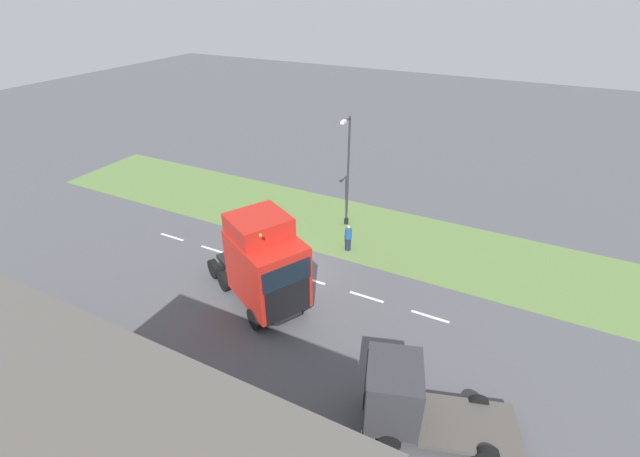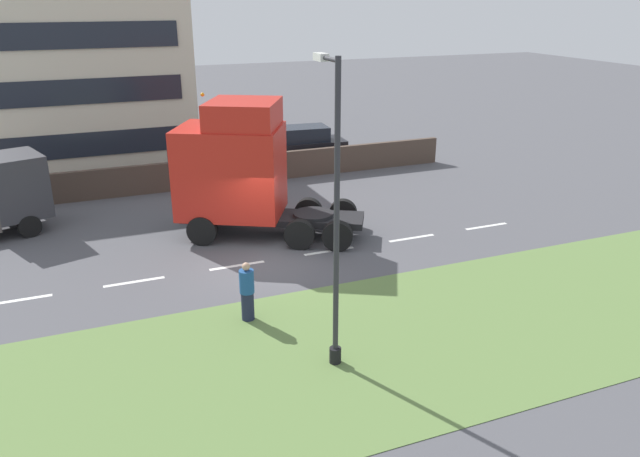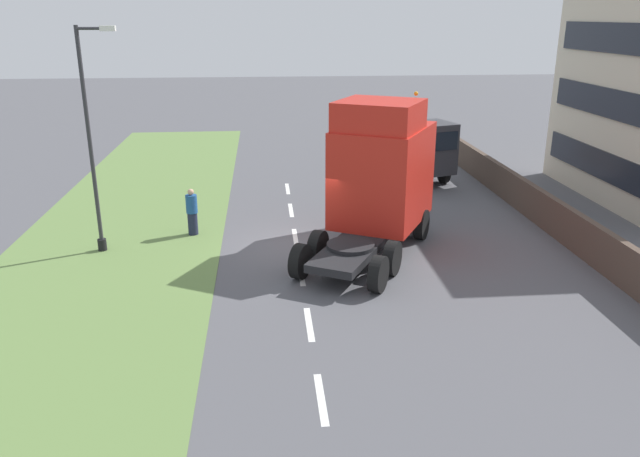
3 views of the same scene
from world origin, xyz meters
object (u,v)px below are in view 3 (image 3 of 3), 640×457
object	(u,v)px
lorry_cab	(380,174)
pedestrian	(192,213)
lamp_post	(94,150)
flatbed_truck	(421,151)

from	to	relation	value
lorry_cab	pedestrian	size ratio (longest dim) A/B	4.04
lorry_cab	pedestrian	world-z (taller)	lorry_cab
lorry_cab	lamp_post	distance (m)	9.03
flatbed_truck	pedestrian	bearing A→B (deg)	15.52
flatbed_truck	pedestrian	xyz separation A→B (m)	(-9.62, -6.23, -0.67)
flatbed_truck	lamp_post	xyz separation A→B (m)	(-12.32, -7.56, 1.85)
lorry_cab	lamp_post	xyz separation A→B (m)	(-8.98, 0.20, 0.92)
lamp_post	lorry_cab	bearing A→B (deg)	-1.26
flatbed_truck	lamp_post	distance (m)	14.57
lorry_cab	lamp_post	bearing A→B (deg)	-152.68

